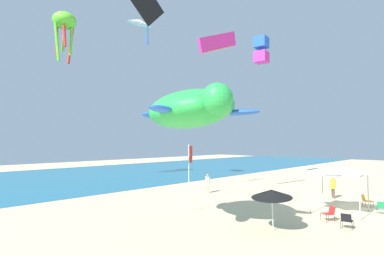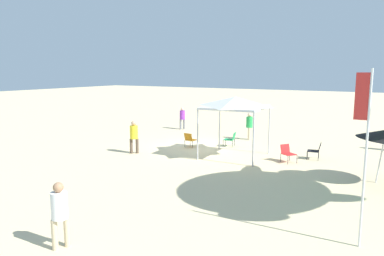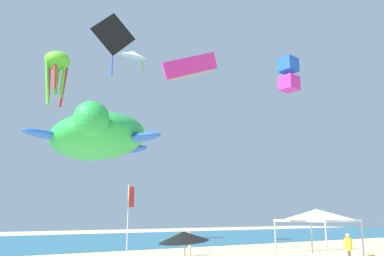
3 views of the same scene
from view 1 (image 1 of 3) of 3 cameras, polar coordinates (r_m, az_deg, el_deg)
The scene contains 17 objects.
ground at distance 24.36m, azimuth 30.80°, elevation -13.00°, with size 120.00×120.00×0.10m, color beige.
ocean_strip at distance 44.18m, azimuth -14.42°, elevation -8.38°, with size 120.00×27.85×0.02m, color teal.
canopy_tent at distance 21.47m, azimuth 26.18°, elevation -7.18°, with size 3.02×3.07×2.99m.
beach_umbrella at distance 15.94m, azimuth 14.92°, elevation -11.98°, with size 2.07×2.05×2.19m.
folding_chair_right_of_tent at distance 22.34m, azimuth 32.45°, elevation -12.58°, with size 0.71×0.63×0.82m.
folding_chair_near_cooler at distance 17.97m, azimuth 27.39°, elevation -15.25°, with size 0.70×0.62×0.82m.
folding_chair_facing_ocean at distance 24.45m, azimuth 30.26°, elevation -11.73°, with size 0.59×0.67×0.82m.
folding_chair_left_of_tent at distance 19.29m, azimuth 24.71°, elevation -14.41°, with size 0.81×0.78×0.82m.
banner_flag at distance 19.57m, azimuth -0.51°, elevation -8.22°, with size 0.36×0.06×4.32m.
person_near_umbrella at distance 26.76m, azimuth 25.30°, elevation -9.88°, with size 0.40×0.40×1.70m.
person_kite_handler at distance 26.79m, azimuth 3.01°, elevation -10.18°, with size 0.39×0.42×1.65m.
kite_diamond_black at distance 26.21m, azimuth -8.43°, elevation 21.65°, with size 3.42×0.25×4.88m.
kite_octopus_lime at distance 38.90m, azimuth -23.16°, elevation 17.88°, with size 2.60×2.60×5.78m.
kite_box_blue at distance 39.16m, azimuth 13.08°, elevation 14.30°, with size 1.71×1.69×3.21m.
kite_delta_white at distance 35.89m, azimuth -9.98°, elevation 19.32°, with size 3.04×3.07×2.57m.
kite_parafoil_magenta at distance 25.30m, azimuth 4.92°, elevation 15.97°, with size 4.08×1.02×2.46m.
kite_turtle_green at distance 15.35m, azimuth -0.07°, elevation 3.62°, with size 6.67×6.82×2.44m.
Camera 1 is at (-23.31, -5.43, 4.48)m, focal length 27.98 mm.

